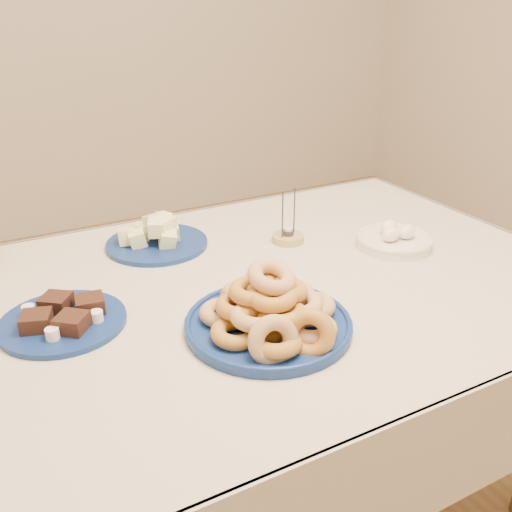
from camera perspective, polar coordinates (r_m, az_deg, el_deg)
name	(u,v)px	position (r m, az deg, el deg)	size (l,w,h in m)	color
ground	(248,507)	(1.86, -0.80, -23.80)	(5.00, 5.00, 0.00)	olive
dining_table	(247,323)	(1.44, -0.95, -6.69)	(1.71, 1.11, 0.75)	brown
donut_platter	(270,313)	(1.19, 1.41, -5.68)	(0.45, 0.45, 0.16)	navy
melon_plate	(156,237)	(1.62, -9.92, 1.92)	(0.33, 0.33, 0.10)	navy
brownie_plate	(63,319)	(1.30, -18.74, -5.97)	(0.36, 0.36, 0.05)	navy
candle_holder	(288,237)	(1.63, 3.21, 1.92)	(0.12, 0.12, 0.15)	tan
egg_bowl	(394,239)	(1.64, 13.65, 1.62)	(0.23, 0.23, 0.07)	#F0E5D0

